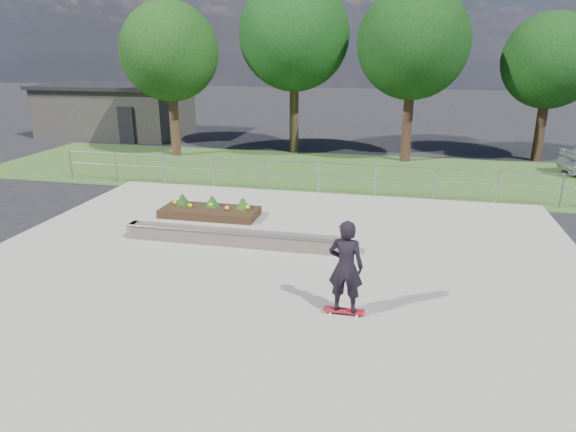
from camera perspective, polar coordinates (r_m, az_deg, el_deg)
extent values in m
plane|color=black|center=(11.68, -2.58, -7.32)|extent=(120.00, 120.00, 0.00)
cube|color=#325221|center=(21.93, 4.91, 4.87)|extent=(30.00, 8.00, 0.02)
cube|color=gray|center=(11.66, -2.58, -7.19)|extent=(15.00, 15.00, 0.06)
cylinder|color=gray|center=(22.26, -22.97, 5.25)|extent=(0.06, 0.06, 1.20)
cylinder|color=#94969C|center=(21.17, -18.52, 5.15)|extent=(0.06, 0.06, 1.20)
cylinder|color=#93959B|center=(20.22, -13.63, 5.01)|extent=(0.06, 0.06, 1.20)
cylinder|color=#999CA1|center=(19.44, -8.29, 4.81)|extent=(0.06, 0.06, 1.20)
cylinder|color=gray|center=(18.83, -2.57, 4.56)|extent=(0.06, 0.06, 1.20)
cylinder|color=#989AA0|center=(18.42, 3.46, 4.23)|extent=(0.06, 0.06, 1.20)
cylinder|color=#919399|center=(18.23, 9.69, 3.85)|extent=(0.06, 0.06, 1.20)
cylinder|color=gray|center=(18.25, 15.98, 3.42)|extent=(0.06, 0.06, 1.20)
cylinder|color=gray|center=(18.49, 22.17, 2.96)|extent=(0.06, 0.06, 1.20)
cylinder|color=gray|center=(18.94, 28.13, 2.48)|extent=(0.06, 0.06, 1.20)
cylinder|color=gray|center=(18.30, 3.50, 5.91)|extent=(20.00, 0.04, 0.04)
cylinder|color=gray|center=(18.40, 3.47, 4.54)|extent=(20.00, 0.04, 0.04)
cube|color=#2E2C29|center=(32.99, -18.48, 10.93)|extent=(8.00, 5.00, 2.80)
cube|color=black|center=(32.86, -18.75, 13.52)|extent=(8.40, 5.40, 0.20)
cube|color=black|center=(29.85, -17.54, 9.58)|extent=(0.90, 0.10, 2.00)
cylinder|color=#362215|center=(25.81, -12.50, 9.80)|extent=(0.44, 0.44, 2.93)
sphere|color=black|center=(25.56, -13.04, 17.38)|extent=(4.55, 4.55, 4.55)
cylinder|color=#302313|center=(25.93, 0.68, 10.76)|extent=(0.44, 0.44, 3.38)
sphere|color=black|center=(25.73, 0.71, 19.49)|extent=(5.25, 5.25, 5.25)
cylinder|color=black|center=(24.41, 13.09, 9.57)|extent=(0.44, 0.44, 3.15)
sphere|color=black|center=(24.17, 13.74, 18.21)|extent=(4.90, 4.90, 4.90)
cylinder|color=black|center=(26.66, 26.18, 8.40)|extent=(0.44, 0.44, 2.70)
sphere|color=black|center=(26.41, 27.15, 15.12)|extent=(4.20, 4.20, 4.20)
cube|color=brown|center=(13.60, -6.00, -2.42)|extent=(6.00, 0.40, 0.40)
cylinder|color=gray|center=(13.36, -6.30, -1.91)|extent=(6.00, 0.06, 0.06)
cube|color=brown|center=(14.75, -16.76, -1.47)|extent=(0.15, 0.42, 0.40)
cube|color=#6A5A4E|center=(13.02, 6.22, -3.40)|extent=(0.15, 0.42, 0.40)
cube|color=black|center=(16.07, -8.68, 0.42)|extent=(3.00, 1.20, 0.25)
sphere|color=yellow|center=(16.55, -12.47, 1.47)|extent=(0.14, 0.14, 0.14)
sphere|color=yellow|center=(16.14, -10.83, 1.15)|extent=(0.14, 0.14, 0.14)
sphere|color=gold|center=(16.09, -8.58, 1.23)|extent=(0.14, 0.14, 0.14)
sphere|color=yellow|center=(15.71, -6.80, 0.89)|extent=(0.14, 0.14, 0.14)
sphere|color=yellow|center=(15.71, -4.49, 0.96)|extent=(0.14, 0.14, 0.14)
cone|color=#144012|center=(16.58, -11.65, 1.91)|extent=(0.44, 0.44, 0.36)
cone|color=#144614|center=(16.20, -8.41, 1.72)|extent=(0.44, 0.44, 0.36)
cone|color=#1D4814|center=(15.88, -5.04, 1.51)|extent=(0.44, 0.44, 0.36)
cylinder|color=silver|center=(10.23, 4.71, -10.73)|extent=(0.05, 0.03, 0.05)
cylinder|color=silver|center=(10.39, 4.86, -10.26)|extent=(0.05, 0.03, 0.05)
cylinder|color=silver|center=(10.19, 7.66, -10.98)|extent=(0.05, 0.03, 0.05)
cylinder|color=white|center=(10.34, 7.76, -10.50)|extent=(0.05, 0.03, 0.05)
cylinder|color=#9D9DA2|center=(10.30, 4.79, -10.37)|extent=(0.02, 0.18, 0.02)
cylinder|color=gray|center=(10.25, 7.72, -10.61)|extent=(0.02, 0.18, 0.02)
cube|color=maroon|center=(10.26, 6.25, -10.39)|extent=(0.80, 0.21, 0.02)
imported|color=black|center=(9.85, 6.44, -5.61)|extent=(0.70, 0.49, 1.85)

